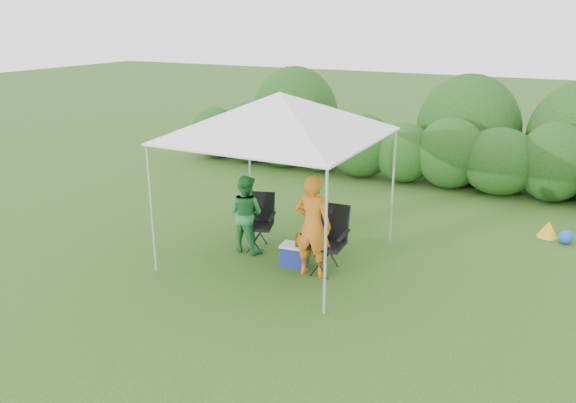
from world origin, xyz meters
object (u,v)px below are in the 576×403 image
at_px(canopy, 280,115).
at_px(man, 313,226).
at_px(woman, 246,214).
at_px(cooler, 294,255).
at_px(chair_right, 327,234).
at_px(chair_left, 258,217).

distance_m(canopy, man, 1.87).
bearing_deg(woman, canopy, -169.40).
bearing_deg(cooler, woman, 164.20).
xyz_separation_m(chair_right, chair_left, (-1.49, 0.31, -0.06)).
relative_size(canopy, woman, 2.23).
bearing_deg(chair_right, cooler, -171.46).
xyz_separation_m(chair_right, woman, (-1.58, 0.06, 0.08)).
bearing_deg(chair_right, man, -116.10).
relative_size(chair_right, cooler, 2.30).
distance_m(chair_left, woman, 0.30).
xyz_separation_m(canopy, chair_left, (-0.55, 0.17, -1.90)).
bearing_deg(canopy, chair_right, -8.57).
bearing_deg(chair_right, chair_left, 164.28).
bearing_deg(chair_left, man, -42.94).
bearing_deg(canopy, chair_left, 162.80).
distance_m(canopy, cooler, 2.33).
xyz_separation_m(chair_left, woman, (-0.09, -0.25, 0.13)).
xyz_separation_m(canopy, man, (0.82, -0.45, -1.63)).
distance_m(man, woman, 1.51).
height_order(canopy, woman, canopy).
height_order(chair_left, man, man).
xyz_separation_m(canopy, chair_right, (0.94, -0.14, -1.85)).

